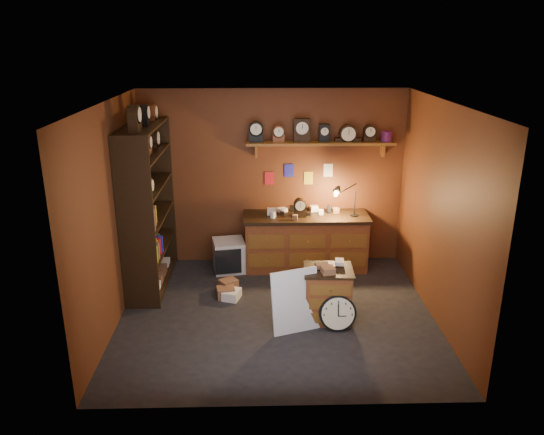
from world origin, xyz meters
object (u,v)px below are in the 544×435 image
(big_round_clock, at_px, (338,313))
(shelving_unit, at_px, (145,201))
(low_cabinet, at_px, (328,292))
(workbench, at_px, (306,239))

(big_round_clock, bearing_deg, shelving_unit, 151.41)
(low_cabinet, bearing_deg, shelving_unit, 158.43)
(shelving_unit, xyz_separation_m, workbench, (2.29, 0.49, -0.78))
(shelving_unit, distance_m, big_round_clock, 3.05)
(workbench, bearing_deg, shelving_unit, -167.82)
(workbench, distance_m, low_cabinet, 1.61)
(workbench, distance_m, big_round_clock, 1.90)
(low_cabinet, xyz_separation_m, big_round_clock, (0.09, -0.26, -0.15))
(low_cabinet, bearing_deg, big_round_clock, -67.30)
(low_cabinet, bearing_deg, workbench, 97.85)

